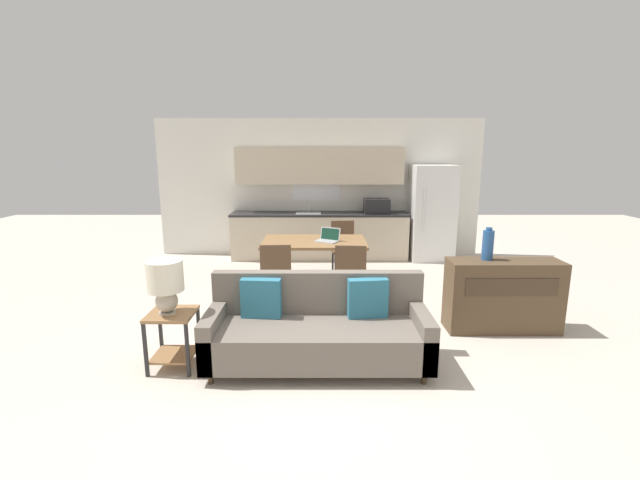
{
  "coord_description": "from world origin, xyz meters",
  "views": [
    {
      "loc": [
        0.01,
        -3.94,
        2.1
      ],
      "look_at": [
        -0.0,
        1.5,
        0.95
      ],
      "focal_mm": 24.0,
      "sensor_mm": 36.0,
      "label": 1
    }
  ],
  "objects_px": {
    "side_table": "(174,331)",
    "laptop": "(329,238)",
    "dining_chair_near_left": "(277,273)",
    "vase": "(489,245)",
    "dining_table": "(315,245)",
    "credenza": "(504,296)",
    "dining_chair_near_right": "(352,274)",
    "dining_chair_far_right": "(344,245)",
    "couch": "(318,330)",
    "refrigerator": "(433,213)",
    "table_lamp": "(166,281)"
  },
  "relations": [
    {
      "from": "laptop",
      "to": "dining_chair_far_right",
      "type": "bearing_deg",
      "value": 101.11
    },
    {
      "from": "dining_chair_near_right",
      "to": "dining_chair_near_left",
      "type": "distance_m",
      "value": 0.98
    },
    {
      "from": "dining_chair_near_left",
      "to": "vase",
      "type": "bearing_deg",
      "value": 163.12
    },
    {
      "from": "couch",
      "to": "laptop",
      "type": "bearing_deg",
      "value": 86.27
    },
    {
      "from": "couch",
      "to": "dining_chair_near_right",
      "type": "height_order",
      "value": "dining_chair_near_right"
    },
    {
      "from": "refrigerator",
      "to": "table_lamp",
      "type": "relative_size",
      "value": 3.48
    },
    {
      "from": "dining_table",
      "to": "laptop",
      "type": "xyz_separation_m",
      "value": [
        0.21,
        -0.05,
        0.11
      ]
    },
    {
      "from": "side_table",
      "to": "dining_chair_near_left",
      "type": "distance_m",
      "value": 1.78
    },
    {
      "from": "dining_chair_near_left",
      "to": "laptop",
      "type": "bearing_deg",
      "value": -134.79
    },
    {
      "from": "dining_chair_near_left",
      "to": "table_lamp",
      "type": "bearing_deg",
      "value": 57.73
    },
    {
      "from": "side_table",
      "to": "vase",
      "type": "xyz_separation_m",
      "value": [
        3.38,
        0.94,
        0.65
      ]
    },
    {
      "from": "dining_chair_far_right",
      "to": "laptop",
      "type": "xyz_separation_m",
      "value": [
        -0.28,
        -0.89,
        0.31
      ]
    },
    {
      "from": "couch",
      "to": "dining_chair_near_left",
      "type": "distance_m",
      "value": 1.58
    },
    {
      "from": "refrigerator",
      "to": "dining_chair_far_right",
      "type": "relative_size",
      "value": 2.0
    },
    {
      "from": "vase",
      "to": "dining_chair_far_right",
      "type": "bearing_deg",
      "value": 123.88
    },
    {
      "from": "couch",
      "to": "dining_chair_near_right",
      "type": "distance_m",
      "value": 1.5
    },
    {
      "from": "credenza",
      "to": "side_table",
      "type": "bearing_deg",
      "value": -166.06
    },
    {
      "from": "couch",
      "to": "vase",
      "type": "height_order",
      "value": "vase"
    },
    {
      "from": "dining_chair_near_right",
      "to": "dining_chair_near_left",
      "type": "bearing_deg",
      "value": 2.23
    },
    {
      "from": "table_lamp",
      "to": "dining_chair_near_left",
      "type": "height_order",
      "value": "table_lamp"
    },
    {
      "from": "dining_chair_near_left",
      "to": "side_table",
      "type": "bearing_deg",
      "value": 58.11
    },
    {
      "from": "credenza",
      "to": "table_lamp",
      "type": "bearing_deg",
      "value": -165.82
    },
    {
      "from": "credenza",
      "to": "dining_chair_far_right",
      "type": "xyz_separation_m",
      "value": [
        -1.75,
        2.35,
        0.08
      ]
    },
    {
      "from": "vase",
      "to": "laptop",
      "type": "bearing_deg",
      "value": 142.33
    },
    {
      "from": "refrigerator",
      "to": "dining_chair_near_left",
      "type": "relative_size",
      "value": 2.0
    },
    {
      "from": "side_table",
      "to": "laptop",
      "type": "distance_m",
      "value": 2.85
    },
    {
      "from": "vase",
      "to": "dining_chair_near_right",
      "type": "distance_m",
      "value": 1.73
    },
    {
      "from": "refrigerator",
      "to": "side_table",
      "type": "bearing_deg",
      "value": -130.0
    },
    {
      "from": "side_table",
      "to": "dining_chair_far_right",
      "type": "bearing_deg",
      "value": 60.45
    },
    {
      "from": "side_table",
      "to": "laptop",
      "type": "relative_size",
      "value": 1.4
    },
    {
      "from": "credenza",
      "to": "dining_chair_near_right",
      "type": "height_order",
      "value": "dining_chair_near_right"
    },
    {
      "from": "side_table",
      "to": "credenza",
      "type": "bearing_deg",
      "value": 13.94
    },
    {
      "from": "refrigerator",
      "to": "dining_chair_far_right",
      "type": "distance_m",
      "value": 2.07
    },
    {
      "from": "dining_chair_near_left",
      "to": "dining_chair_far_right",
      "type": "bearing_deg",
      "value": -123.32
    },
    {
      "from": "side_table",
      "to": "table_lamp",
      "type": "distance_m",
      "value": 0.51
    },
    {
      "from": "couch",
      "to": "credenza",
      "type": "xyz_separation_m",
      "value": [
        2.17,
        0.8,
        0.08
      ]
    },
    {
      "from": "vase",
      "to": "dining_chair_near_left",
      "type": "height_order",
      "value": "vase"
    },
    {
      "from": "dining_table",
      "to": "dining_chair_near_left",
      "type": "bearing_deg",
      "value": -120.56
    },
    {
      "from": "side_table",
      "to": "dining_chair_near_right",
      "type": "bearing_deg",
      "value": 39.55
    },
    {
      "from": "dining_table",
      "to": "dining_chair_near_right",
      "type": "distance_m",
      "value": 1.02
    },
    {
      "from": "refrigerator",
      "to": "couch",
      "type": "relative_size",
      "value": 0.84
    },
    {
      "from": "dining_table",
      "to": "side_table",
      "type": "bearing_deg",
      "value": -119.42
    },
    {
      "from": "refrigerator",
      "to": "couch",
      "type": "distance_m",
      "value": 4.75
    },
    {
      "from": "dining_chair_near_left",
      "to": "laptop",
      "type": "xyz_separation_m",
      "value": [
        0.7,
        0.79,
        0.31
      ]
    },
    {
      "from": "refrigerator",
      "to": "couch",
      "type": "xyz_separation_m",
      "value": [
        -2.17,
        -4.18,
        -0.56
      ]
    },
    {
      "from": "refrigerator",
      "to": "laptop",
      "type": "relative_size",
      "value": 4.52
    },
    {
      "from": "refrigerator",
      "to": "dining_chair_near_right",
      "type": "distance_m",
      "value": 3.29
    },
    {
      "from": "vase",
      "to": "dining_chair_near_left",
      "type": "xyz_separation_m",
      "value": [
        -2.52,
        0.62,
        -0.52
      ]
    },
    {
      "from": "dining_chair_near_right",
      "to": "dining_chair_far_right",
      "type": "xyz_separation_m",
      "value": [
        -0.0,
        1.72,
        0.0
      ]
    },
    {
      "from": "credenza",
      "to": "vase",
      "type": "relative_size",
      "value": 3.41
    }
  ]
}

